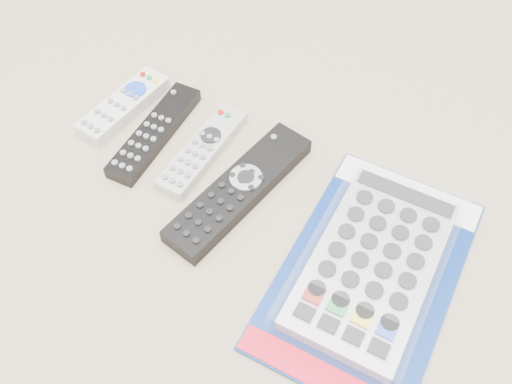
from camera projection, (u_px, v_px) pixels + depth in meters
The scene contains 5 objects.
remote_small_grey at pixel (123, 106), 0.88m from camera, with size 0.06×0.16×0.02m.
remote_slim_black at pixel (154, 132), 0.85m from camera, with size 0.06×0.20×0.02m.
remote_silver_dvd at pixel (203, 150), 0.83m from camera, with size 0.05×0.18×0.02m.
remote_large_black at pixel (239, 189), 0.78m from camera, with size 0.09×0.26×0.03m.
jumbo_remote_packaged at pixel (373, 263), 0.71m from camera, with size 0.22×0.34×0.04m.
Camera 1 is at (0.26, -0.38, 0.64)m, focal length 40.00 mm.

